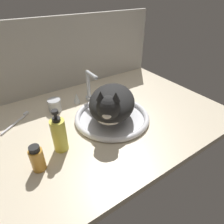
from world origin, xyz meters
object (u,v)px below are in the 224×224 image
(faucet, at_px, (89,89))
(soap_pump_bottle, at_px, (59,134))
(metal_jar, at_px, (55,105))
(cat, at_px, (112,104))
(sink_basin, at_px, (112,117))
(toothbrush, at_px, (16,122))
(amber_bottle, at_px, (37,159))

(faucet, distance_m, soap_pump_bottle, 0.39)
(soap_pump_bottle, bearing_deg, metal_jar, 74.31)
(cat, bearing_deg, sink_basin, 48.62)
(metal_jar, distance_m, soap_pump_bottle, 0.29)
(metal_jar, relative_size, toothbrush, 0.45)
(amber_bottle, height_order, toothbrush, amber_bottle)
(cat, bearing_deg, toothbrush, 148.20)
(sink_basin, height_order, soap_pump_bottle, soap_pump_bottle)
(amber_bottle, distance_m, toothbrush, 0.33)
(amber_bottle, height_order, soap_pump_bottle, soap_pump_bottle)
(faucet, distance_m, cat, 0.24)
(cat, relative_size, toothbrush, 2.44)
(soap_pump_bottle, bearing_deg, toothbrush, 112.31)
(cat, xyz_separation_m, amber_bottle, (-0.37, -0.09, -0.05))
(sink_basin, relative_size, cat, 1.01)
(faucet, relative_size, metal_jar, 2.81)
(metal_jar, bearing_deg, faucet, -1.77)
(toothbrush, bearing_deg, cat, -31.80)
(metal_jar, relative_size, soap_pump_bottle, 0.36)
(faucet, xyz_separation_m, amber_bottle, (-0.38, -0.32, -0.02))
(cat, xyz_separation_m, metal_jar, (-0.19, 0.24, -0.07))
(sink_basin, xyz_separation_m, metal_jar, (-0.20, 0.23, 0.02))
(cat, distance_m, metal_jar, 0.31)
(cat, height_order, amber_bottle, cat)
(amber_bottle, bearing_deg, metal_jar, 61.27)
(metal_jar, height_order, toothbrush, metal_jar)
(soap_pump_bottle, distance_m, toothbrush, 0.31)
(faucet, bearing_deg, sink_basin, -90.00)
(metal_jar, bearing_deg, amber_bottle, -118.73)
(metal_jar, distance_m, amber_bottle, 0.38)
(faucet, bearing_deg, metal_jar, 178.23)
(sink_basin, distance_m, cat, 0.09)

